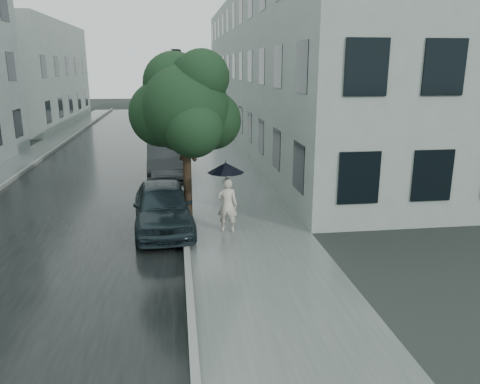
{
  "coord_description": "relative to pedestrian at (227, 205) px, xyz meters",
  "views": [
    {
      "loc": [
        -1.73,
        -10.7,
        4.64
      ],
      "look_at": [
        -0.06,
        1.53,
        1.3
      ],
      "focal_mm": 35.0,
      "sensor_mm": 36.0,
      "label": 1
    }
  ],
  "objects": [
    {
      "name": "car_far",
      "position": [
        -1.84,
        7.08,
        -0.06
      ],
      "size": [
        1.72,
        4.53,
        1.48
      ],
      "primitive_type": "imported",
      "rotation": [
        0.0,
        0.0,
        0.04
      ],
      "color": "#222527",
      "rests_on": "ground"
    },
    {
      "name": "building_near",
      "position": [
        5.83,
        17.5,
        3.7
      ],
      "size": [
        7.02,
        36.0,
        9.0
      ],
      "color": "gray",
      "rests_on": "ground"
    },
    {
      "name": "kerb_far",
      "position": [
        -8.21,
        10.0,
        -0.73
      ],
      "size": [
        0.15,
        60.0,
        0.15
      ],
      "primitive_type": "cube",
      "color": "slate",
      "rests_on": "ground"
    },
    {
      "name": "street_tree",
      "position": [
        -1.09,
        1.1,
        2.69
      ],
      "size": [
        3.32,
        3.01,
        5.11
      ],
      "color": "#332619",
      "rests_on": "ground"
    },
    {
      "name": "building_far_b",
      "position": [
        -13.41,
        28.0,
        3.2
      ],
      "size": [
        7.02,
        18.0,
        8.0
      ],
      "color": "gray",
      "rests_on": "ground"
    },
    {
      "name": "sidewalk_far",
      "position": [
        -9.14,
        10.0,
        -0.8
      ],
      "size": [
        1.7,
        60.0,
        0.01
      ],
      "primitive_type": "cube",
      "color": "#4C5451",
      "rests_on": "ground"
    },
    {
      "name": "umbrella",
      "position": [
        -0.03,
        0.02,
        1.09
      ],
      "size": [
        1.27,
        1.27,
        1.14
      ],
      "rotation": [
        0.0,
        0.0,
        0.25
      ],
      "color": "black",
      "rests_on": "ground"
    },
    {
      "name": "ground",
      "position": [
        0.36,
        -2.0,
        -0.8
      ],
      "size": [
        120.0,
        120.0,
        0.0
      ],
      "primitive_type": "plane",
      "color": "black",
      "rests_on": "ground"
    },
    {
      "name": "asphalt_road",
      "position": [
        -4.71,
        10.0,
        -0.8
      ],
      "size": [
        6.85,
        60.0,
        0.0
      ],
      "primitive_type": "cube",
      "color": "black",
      "rests_on": "ground"
    },
    {
      "name": "car_near",
      "position": [
        -1.84,
        0.49,
        -0.1
      ],
      "size": [
        1.92,
        4.19,
        1.39
      ],
      "primitive_type": "imported",
      "rotation": [
        0.0,
        0.0,
        0.07
      ],
      "color": "black",
      "rests_on": "ground"
    },
    {
      "name": "kerb_near",
      "position": [
        -1.21,
        10.0,
        -0.73
      ],
      "size": [
        0.15,
        60.0,
        0.15
      ],
      "primitive_type": "cube",
      "color": "slate",
      "rests_on": "ground"
    },
    {
      "name": "sidewalk",
      "position": [
        0.61,
        10.0,
        -0.8
      ],
      "size": [
        3.5,
        60.0,
        0.01
      ],
      "primitive_type": "cube",
      "color": "slate",
      "rests_on": "ground"
    },
    {
      "name": "pedestrian",
      "position": [
        0.0,
        0.0,
        0.0
      ],
      "size": [
        0.64,
        0.48,
        1.59
      ],
      "primitive_type": "imported",
      "rotation": [
        0.0,
        0.0,
        2.95
      ],
      "color": "beige",
      "rests_on": "sidewalk"
    },
    {
      "name": "lamp_post",
      "position": [
        -1.23,
        9.34,
        2.29
      ],
      "size": [
        0.82,
        0.47,
        5.43
      ],
      "rotation": [
        0.0,
        0.0,
        0.31
      ],
      "color": "black",
      "rests_on": "ground"
    }
  ]
}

